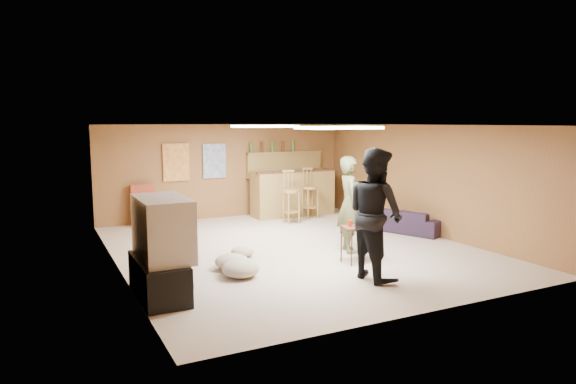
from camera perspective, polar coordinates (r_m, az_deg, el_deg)
name	(u,v)px	position (r m, az deg, el deg)	size (l,w,h in m)	color
ground	(293,248)	(9.27, 0.55, -6.29)	(7.00, 7.00, 0.00)	tan
ceiling	(293,125)	(8.99, 0.57, 7.44)	(6.00, 7.00, 0.02)	silver
wall_back	(226,171)	(12.27, -6.89, 2.34)	(6.00, 0.02, 2.20)	brown
wall_front	(430,222)	(6.19, 15.46, -3.24)	(6.00, 0.02, 2.20)	brown
wall_left	(116,199)	(8.17, -18.54, -0.75)	(0.02, 7.00, 2.20)	brown
wall_right	(425,179)	(10.76, 14.95, 1.36)	(0.02, 7.00, 2.20)	brown
tv_stand	(159,278)	(6.95, -14.16, -9.23)	(0.55, 1.30, 0.50)	black
dvd_box	(176,283)	(7.02, -12.35, -9.84)	(0.35, 0.50, 0.08)	#B2B2B7
tv_body	(163,228)	(6.80, -13.77, -3.93)	(0.60, 1.10, 0.80)	#B2B2B7
tv_screen	(186,226)	(6.88, -11.24, -3.73)	(0.02, 0.95, 0.65)	navy
bar_counter	(293,193)	(12.42, 0.54, -0.10)	(2.00, 0.60, 1.10)	olive
bar_lip	(298,171)	(12.13, 1.08, 2.33)	(2.10, 0.12, 0.05)	#412015
bar_shelf	(285,153)	(12.73, -0.37, 4.39)	(2.00, 0.18, 0.05)	olive
bar_backing	(284,165)	(12.77, -0.41, 3.05)	(2.00, 0.14, 0.60)	olive
poster_left	(176,162)	(11.86, -12.32, 3.24)	(0.60, 0.03, 0.85)	#BF3F26
poster_right	(214,161)	(12.11, -8.18, 3.43)	(0.55, 0.03, 0.80)	#334C99
folding_chair_stack	(143,205)	(11.64, -15.81, -1.42)	(0.50, 0.14, 0.90)	#97321B
ceiling_panel_front	(339,128)	(7.69, 5.70, 7.12)	(1.20, 0.60, 0.04)	white
ceiling_panel_back	(265,126)	(10.08, -2.55, 7.30)	(1.20, 0.60, 0.04)	white
person_olive	(349,204)	(8.96, 6.84, -1.37)	(0.61, 0.40, 1.67)	brown
person_black	(375,214)	(7.47, 9.65, -2.40)	(0.92, 0.72, 1.90)	black
sofa	(404,220)	(10.88, 12.75, -3.09)	(1.63, 0.64, 0.48)	black
tray_table	(357,245)	(8.38, 7.66, -5.81)	(0.45, 0.36, 0.59)	#412015
cup_red_near	(350,223)	(8.31, 6.92, -3.46)	(0.07, 0.07, 0.10)	#A32B0A
cup_red_far	(365,224)	(8.27, 8.57, -3.55)	(0.07, 0.07, 0.10)	#A32B0A
cup_blue	(361,221)	(8.46, 8.10, -3.23)	(0.09, 0.09, 0.12)	navy
bar_stool_left	(291,197)	(11.47, 0.36, -0.53)	(0.38, 0.38, 1.19)	olive
bar_stool_right	(310,194)	(12.09, 2.49, -0.20)	(0.36, 0.36, 1.15)	olive
cushion_near_tv	(232,261)	(8.03, -6.27, -7.68)	(0.53, 0.53, 0.24)	tan
cushion_mid	(242,251)	(8.74, -5.08, -6.60)	(0.39, 0.39, 0.18)	tan
cushion_far	(241,269)	(7.62, -5.28, -8.47)	(0.56, 0.56, 0.25)	tan
bottle_row	(273,147)	(12.55, -1.73, 5.05)	(1.20, 0.08, 0.26)	#3F7233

